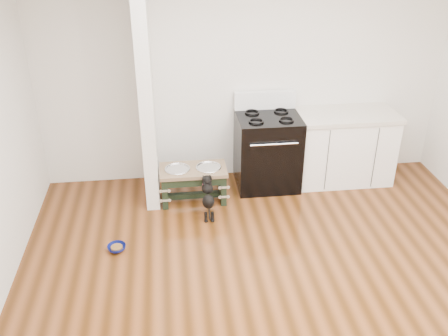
% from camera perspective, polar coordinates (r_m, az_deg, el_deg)
% --- Properties ---
extents(ground, '(5.00, 5.00, 0.00)m').
position_cam_1_polar(ground, '(4.66, 6.97, -15.16)').
color(ground, '#42220B').
rests_on(ground, ground).
extents(room_shell, '(5.00, 5.00, 5.00)m').
position_cam_1_polar(room_shell, '(3.75, 8.38, 3.20)').
color(room_shell, silver).
rests_on(room_shell, ground).
extents(partition_wall, '(0.15, 0.80, 2.70)m').
position_cam_1_polar(partition_wall, '(5.69, -8.91, 8.96)').
color(partition_wall, silver).
rests_on(partition_wall, ground).
extents(oven_range, '(0.76, 0.69, 1.14)m').
position_cam_1_polar(oven_range, '(6.19, 4.98, 2.07)').
color(oven_range, black).
rests_on(oven_range, ground).
extents(cabinet_run, '(1.24, 0.64, 0.91)m').
position_cam_1_polar(cabinet_run, '(6.48, 13.47, 2.34)').
color(cabinet_run, white).
rests_on(cabinet_run, ground).
extents(dog_feeder, '(0.78, 0.42, 0.45)m').
position_cam_1_polar(dog_feeder, '(5.90, -3.52, -1.14)').
color(dog_feeder, black).
rests_on(dog_feeder, ground).
extents(puppy, '(0.14, 0.40, 0.48)m').
position_cam_1_polar(puppy, '(5.62, -1.85, -3.23)').
color(puppy, black).
rests_on(puppy, ground).
extents(floor_bowl, '(0.23, 0.23, 0.06)m').
position_cam_1_polar(floor_bowl, '(5.33, -12.16, -8.91)').
color(floor_bowl, navy).
rests_on(floor_bowl, ground).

